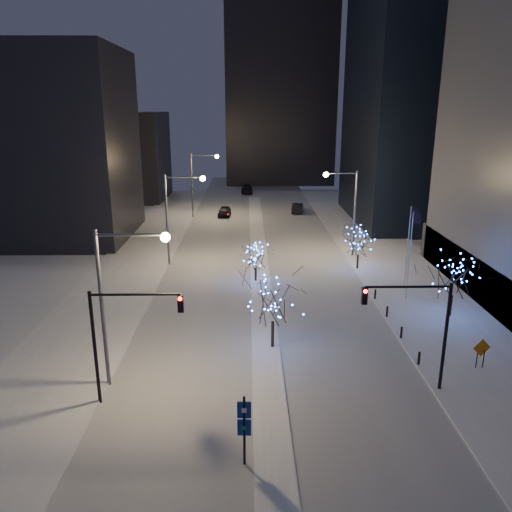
{
  "coord_description": "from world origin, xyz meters",
  "views": [
    {
      "loc": [
        -1.21,
        -25.89,
        16.68
      ],
      "look_at": [
        -0.59,
        13.45,
        5.0
      ],
      "focal_mm": 35.0,
      "sensor_mm": 36.0,
      "label": 1
    }
  ],
  "objects_px": {
    "car_near": "(224,211)",
    "holiday_tree_median_near": "(273,298)",
    "car_far": "(247,189)",
    "holiday_tree_plaza_near": "(454,277)",
    "street_lamp_east": "(347,202)",
    "wayfinding_sign": "(244,424)",
    "car_mid": "(298,208)",
    "construction_sign": "(481,350)",
    "street_lamp_w_near": "(118,287)",
    "street_lamp_w_mid": "(176,207)",
    "street_lamp_w_far": "(198,176)",
    "traffic_signal_west": "(121,329)",
    "traffic_signal_east": "(421,319)",
    "holiday_tree_plaza_far": "(359,243)",
    "holiday_tree_median_far": "(256,257)"
  },
  "relations": [
    {
      "from": "street_lamp_w_near",
      "to": "street_lamp_east",
      "type": "distance_m",
      "value": 33.85
    },
    {
      "from": "street_lamp_east",
      "to": "traffic_signal_west",
      "type": "xyz_separation_m",
      "value": [
        -18.52,
        -30.0,
        -1.69
      ]
    },
    {
      "from": "car_near",
      "to": "holiday_tree_median_near",
      "type": "relative_size",
      "value": 0.79
    },
    {
      "from": "holiday_tree_median_far",
      "to": "street_lamp_w_near",
      "type": "bearing_deg",
      "value": -113.72
    },
    {
      "from": "car_mid",
      "to": "construction_sign",
      "type": "distance_m",
      "value": 52.74
    },
    {
      "from": "street_lamp_east",
      "to": "wayfinding_sign",
      "type": "xyz_separation_m",
      "value": [
        -11.53,
        -35.46,
        -4.15
      ]
    },
    {
      "from": "holiday_tree_median_far",
      "to": "holiday_tree_plaza_near",
      "type": "xyz_separation_m",
      "value": [
        15.97,
        -9.1,
        1.01
      ]
    },
    {
      "from": "holiday_tree_plaza_near",
      "to": "street_lamp_east",
      "type": "bearing_deg",
      "value": 106.74
    },
    {
      "from": "holiday_tree_plaza_far",
      "to": "construction_sign",
      "type": "bearing_deg",
      "value": -80.56
    },
    {
      "from": "wayfinding_sign",
      "to": "traffic_signal_east",
      "type": "bearing_deg",
      "value": 34.03
    },
    {
      "from": "street_lamp_east",
      "to": "car_far",
      "type": "xyz_separation_m",
      "value": [
        -11.58,
        45.32,
        -5.65
      ]
    },
    {
      "from": "construction_sign",
      "to": "car_far",
      "type": "bearing_deg",
      "value": 93.0
    },
    {
      "from": "street_lamp_w_far",
      "to": "traffic_signal_west",
      "type": "distance_m",
      "value": 52.04
    },
    {
      "from": "street_lamp_w_near",
      "to": "street_lamp_w_mid",
      "type": "relative_size",
      "value": 1.0
    },
    {
      "from": "holiday_tree_plaza_far",
      "to": "street_lamp_w_mid",
      "type": "bearing_deg",
      "value": 174.06
    },
    {
      "from": "street_lamp_east",
      "to": "construction_sign",
      "type": "xyz_separation_m",
      "value": [
        3.99,
        -26.52,
        -5.04
      ]
    },
    {
      "from": "street_lamp_w_near",
      "to": "construction_sign",
      "type": "xyz_separation_m",
      "value": [
        23.01,
        1.48,
        -5.09
      ]
    },
    {
      "from": "construction_sign",
      "to": "holiday_tree_median_near",
      "type": "bearing_deg",
      "value": 157.13
    },
    {
      "from": "wayfinding_sign",
      "to": "construction_sign",
      "type": "xyz_separation_m",
      "value": [
        15.52,
        8.94,
        -0.89
      ]
    },
    {
      "from": "car_far",
      "to": "construction_sign",
      "type": "distance_m",
      "value": 73.5
    },
    {
      "from": "holiday_tree_plaza_far",
      "to": "wayfinding_sign",
      "type": "xyz_separation_m",
      "value": [
        -11.94,
        -30.43,
        -0.69
      ]
    },
    {
      "from": "car_far",
      "to": "holiday_tree_plaza_near",
      "type": "xyz_separation_m",
      "value": [
        16.97,
        -63.21,
        2.79
      ]
    },
    {
      "from": "traffic_signal_east",
      "to": "holiday_tree_plaza_near",
      "type": "relative_size",
      "value": 1.3
    },
    {
      "from": "traffic_signal_east",
      "to": "car_near",
      "type": "height_order",
      "value": "traffic_signal_east"
    },
    {
      "from": "street_lamp_east",
      "to": "traffic_signal_west",
      "type": "relative_size",
      "value": 1.43
    },
    {
      "from": "traffic_signal_west",
      "to": "wayfinding_sign",
      "type": "bearing_deg",
      "value": -37.93
    },
    {
      "from": "street_lamp_w_near",
      "to": "car_far",
      "type": "bearing_deg",
      "value": 84.21
    },
    {
      "from": "car_far",
      "to": "holiday_tree_plaza_far",
      "type": "height_order",
      "value": "holiday_tree_plaza_far"
    },
    {
      "from": "traffic_signal_west",
      "to": "car_mid",
      "type": "bearing_deg",
      "value": 74.5
    },
    {
      "from": "street_lamp_w_near",
      "to": "holiday_tree_median_far",
      "type": "relative_size",
      "value": 2.65
    },
    {
      "from": "traffic_signal_west",
      "to": "traffic_signal_east",
      "type": "xyz_separation_m",
      "value": [
        17.38,
        1.0,
        0.0
      ]
    },
    {
      "from": "street_lamp_east",
      "to": "traffic_signal_east",
      "type": "height_order",
      "value": "street_lamp_east"
    },
    {
      "from": "car_mid",
      "to": "holiday_tree_median_far",
      "type": "bearing_deg",
      "value": 86.73
    },
    {
      "from": "street_lamp_w_mid",
      "to": "holiday_tree_plaza_far",
      "type": "bearing_deg",
      "value": -5.94
    },
    {
      "from": "car_near",
      "to": "construction_sign",
      "type": "height_order",
      "value": "construction_sign"
    },
    {
      "from": "traffic_signal_west",
      "to": "car_mid",
      "type": "distance_m",
      "value": 57.99
    },
    {
      "from": "traffic_signal_east",
      "to": "holiday_tree_plaza_far",
      "type": "bearing_deg",
      "value": 86.28
    },
    {
      "from": "holiday_tree_median_near",
      "to": "car_near",
      "type": "bearing_deg",
      "value": 96.84
    },
    {
      "from": "street_lamp_w_near",
      "to": "car_far",
      "type": "height_order",
      "value": "street_lamp_w_near"
    },
    {
      "from": "holiday_tree_median_near",
      "to": "traffic_signal_east",
      "type": "bearing_deg",
      "value": -34.41
    },
    {
      "from": "wayfinding_sign",
      "to": "street_lamp_east",
      "type": "bearing_deg",
      "value": 74.17
    },
    {
      "from": "street_lamp_w_far",
      "to": "holiday_tree_median_near",
      "type": "height_order",
      "value": "street_lamp_w_far"
    },
    {
      "from": "traffic_signal_east",
      "to": "wayfinding_sign",
      "type": "xyz_separation_m",
      "value": [
        -10.38,
        -6.45,
        -2.46
      ]
    },
    {
      "from": "street_lamp_w_near",
      "to": "holiday_tree_plaza_far",
      "type": "bearing_deg",
      "value": 49.77
    },
    {
      "from": "street_lamp_w_mid",
      "to": "car_mid",
      "type": "bearing_deg",
      "value": 60.97
    },
    {
      "from": "holiday_tree_median_near",
      "to": "holiday_tree_median_far",
      "type": "distance_m",
      "value": 14.52
    },
    {
      "from": "street_lamp_w_near",
      "to": "car_mid",
      "type": "distance_m",
      "value": 56.35
    },
    {
      "from": "traffic_signal_west",
      "to": "holiday_tree_plaza_near",
      "type": "relative_size",
      "value": 1.3
    },
    {
      "from": "traffic_signal_east",
      "to": "car_near",
      "type": "bearing_deg",
      "value": 105.07
    },
    {
      "from": "holiday_tree_plaza_far",
      "to": "holiday_tree_median_near",
      "type": "bearing_deg",
      "value": -118.79
    }
  ]
}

